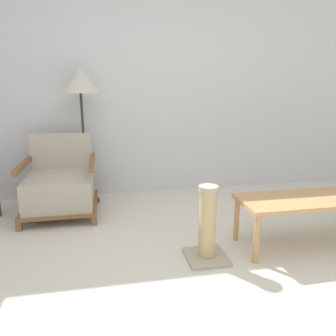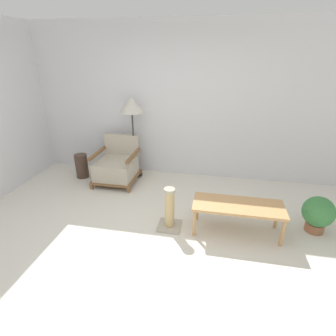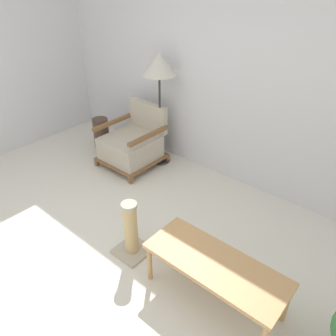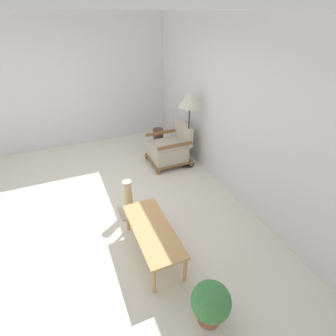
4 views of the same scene
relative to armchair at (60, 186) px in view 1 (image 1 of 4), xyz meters
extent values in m
plane|color=silver|center=(0.96, -1.75, -0.29)|extent=(14.00, 14.00, 0.00)
cube|color=silver|center=(0.96, 0.59, 1.06)|extent=(8.00, 0.06, 2.70)
cube|color=brown|center=(-0.34, -0.38, -0.25)|extent=(0.05, 0.05, 0.09)
cube|color=brown|center=(0.34, -0.38, -0.25)|extent=(0.05, 0.05, 0.09)
cube|color=brown|center=(-0.34, 0.33, -0.25)|extent=(0.05, 0.05, 0.09)
cube|color=brown|center=(0.34, 0.33, -0.25)|extent=(0.05, 0.05, 0.09)
cube|color=brown|center=(0.00, -0.02, -0.19)|extent=(0.72, 0.76, 0.03)
cube|color=#BCB29E|center=(0.00, -0.04, -0.03)|extent=(0.64, 0.66, 0.30)
cube|color=#BCB29E|center=(0.00, 0.31, 0.31)|extent=(0.64, 0.08, 0.38)
cube|color=brown|center=(-0.33, -0.02, 0.24)|extent=(0.05, 0.70, 0.05)
cube|color=brown|center=(0.33, -0.02, 0.24)|extent=(0.05, 0.70, 0.05)
cylinder|color=#2D2D2D|center=(0.24, 0.29, -0.28)|extent=(0.27, 0.27, 0.03)
cylinder|color=#2D2D2D|center=(0.24, 0.29, 0.33)|extent=(0.03, 0.03, 1.19)
cone|color=beige|center=(0.24, 0.29, 1.06)|extent=(0.44, 0.44, 0.27)
cube|color=tan|center=(2.07, -1.12, 0.10)|extent=(1.14, 0.46, 0.04)
cylinder|color=tan|center=(1.54, -1.30, -0.10)|extent=(0.04, 0.04, 0.38)
cylinder|color=tan|center=(1.54, -0.93, -0.10)|extent=(0.04, 0.04, 0.38)
cube|color=#B2A893|center=(1.19, -1.19, -0.28)|extent=(0.31, 0.31, 0.03)
cylinder|color=tan|center=(1.19, -1.19, -0.01)|extent=(0.13, 0.13, 0.51)
cylinder|color=#B2A893|center=(1.19, -1.19, 0.27)|extent=(0.15, 0.15, 0.04)
camera|label=1|loc=(0.47, -3.36, 0.99)|focal=35.00mm
camera|label=2|loc=(1.74, -4.07, 1.87)|focal=28.00mm
camera|label=3|loc=(2.92, -2.69, 2.06)|focal=35.00mm
camera|label=4|loc=(4.29, -1.87, 2.42)|focal=28.00mm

